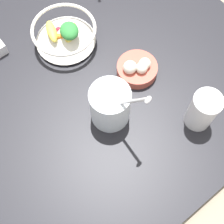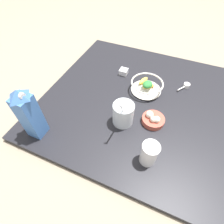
% 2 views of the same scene
% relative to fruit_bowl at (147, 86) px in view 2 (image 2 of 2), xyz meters
% --- Properties ---
extents(ground_plane, '(6.00, 6.00, 0.00)m').
position_rel_fruit_bowl_xyz_m(ground_plane, '(-0.08, 0.03, -0.07)').
color(ground_plane, gray).
extents(countertop, '(1.07, 1.07, 0.03)m').
position_rel_fruit_bowl_xyz_m(countertop, '(-0.08, 0.03, -0.06)').
color(countertop, black).
rests_on(countertop, ground_plane).
extents(fruit_bowl, '(0.20, 0.20, 0.09)m').
position_rel_fruit_bowl_xyz_m(fruit_bowl, '(0.00, 0.00, 0.00)').
color(fruit_bowl, silver).
rests_on(fruit_bowl, countertop).
extents(milk_carton, '(0.08, 0.08, 0.29)m').
position_rel_fruit_bowl_xyz_m(milk_carton, '(-0.51, 0.41, 0.10)').
color(milk_carton, '#3D6BB2').
rests_on(milk_carton, countertop).
extents(yogurt_tub, '(0.17, 0.11, 0.25)m').
position_rel_fruit_bowl_xyz_m(yogurt_tub, '(-0.28, 0.05, 0.03)').
color(yogurt_tub, silver).
rests_on(yogurt_tub, countertop).
extents(drinking_cup, '(0.08, 0.08, 0.12)m').
position_rel_fruit_bowl_xyz_m(drinking_cup, '(-0.44, -0.14, 0.02)').
color(drinking_cup, white).
rests_on(drinking_cup, countertop).
extents(spice_jar, '(0.05, 0.05, 0.04)m').
position_rel_fruit_bowl_xyz_m(spice_jar, '(0.10, 0.19, -0.02)').
color(spice_jar, silver).
rests_on(spice_jar, countertop).
extents(measuring_scoop, '(0.09, 0.07, 0.03)m').
position_rel_fruit_bowl_xyz_m(measuring_scoop, '(0.13, -0.22, -0.03)').
color(measuring_scoop, white).
rests_on(measuring_scoop, countertop).
extents(garlic_bowl, '(0.12, 0.12, 0.06)m').
position_rel_fruit_bowl_xyz_m(garlic_bowl, '(-0.22, -0.10, -0.02)').
color(garlic_bowl, '#B24C3D').
rests_on(garlic_bowl, countertop).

